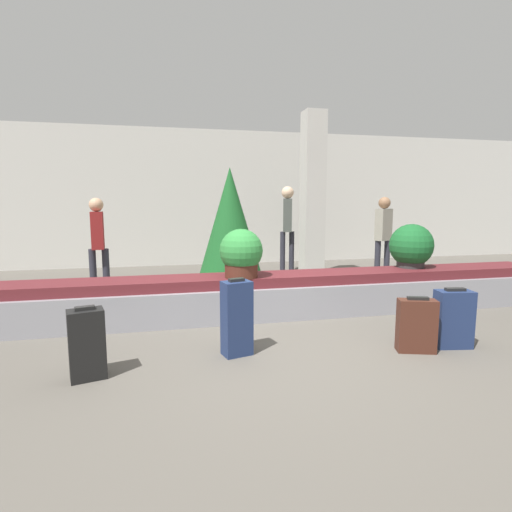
{
  "coord_description": "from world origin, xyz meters",
  "views": [
    {
      "loc": [
        -1.13,
        -3.8,
        1.49
      ],
      "look_at": [
        0.0,
        1.23,
        0.8
      ],
      "focal_mm": 28.0,
      "sensor_mm": 36.0,
      "label": 1
    }
  ],
  "objects_px": {
    "suitcase_3": "(87,344)",
    "potted_plant_0": "(411,247)",
    "suitcase_1": "(453,319)",
    "traveler_0": "(98,238)",
    "suitcase_0": "(416,326)",
    "potted_plant_1": "(241,254)",
    "traveler_1": "(383,231)",
    "suitcase_2": "(237,318)",
    "pillar": "(313,197)",
    "decorated_tree": "(230,223)",
    "traveler_2": "(287,220)"
  },
  "relations": [
    {
      "from": "suitcase_0",
      "to": "suitcase_1",
      "type": "xyz_separation_m",
      "value": [
        0.45,
        0.03,
        0.03
      ]
    },
    {
      "from": "suitcase_0",
      "to": "potted_plant_1",
      "type": "relative_size",
      "value": 0.92
    },
    {
      "from": "potted_plant_1",
      "to": "traveler_1",
      "type": "height_order",
      "value": "traveler_1"
    },
    {
      "from": "pillar",
      "to": "traveler_1",
      "type": "xyz_separation_m",
      "value": [
        1.3,
        -0.4,
        -0.65
      ]
    },
    {
      "from": "pillar",
      "to": "traveler_0",
      "type": "relative_size",
      "value": 2.04
    },
    {
      "from": "suitcase_0",
      "to": "potted_plant_0",
      "type": "xyz_separation_m",
      "value": [
        1.06,
        1.72,
        0.58
      ]
    },
    {
      "from": "traveler_0",
      "to": "traveler_2",
      "type": "relative_size",
      "value": 0.86
    },
    {
      "from": "suitcase_0",
      "to": "traveler_1",
      "type": "height_order",
      "value": "traveler_1"
    },
    {
      "from": "pillar",
      "to": "suitcase_3",
      "type": "distance_m",
      "value": 5.33
    },
    {
      "from": "suitcase_1",
      "to": "suitcase_3",
      "type": "height_order",
      "value": "suitcase_3"
    },
    {
      "from": "potted_plant_1",
      "to": "decorated_tree",
      "type": "distance_m",
      "value": 2.0
    },
    {
      "from": "traveler_0",
      "to": "traveler_2",
      "type": "bearing_deg",
      "value": -74.1
    },
    {
      "from": "suitcase_0",
      "to": "suitcase_2",
      "type": "xyz_separation_m",
      "value": [
        -1.77,
        0.32,
        0.1
      ]
    },
    {
      "from": "suitcase_0",
      "to": "traveler_2",
      "type": "xyz_separation_m",
      "value": [
        0.09,
        4.71,
        0.84
      ]
    },
    {
      "from": "suitcase_1",
      "to": "potted_plant_0",
      "type": "xyz_separation_m",
      "value": [
        0.61,
        1.69,
        0.55
      ]
    },
    {
      "from": "traveler_1",
      "to": "decorated_tree",
      "type": "xyz_separation_m",
      "value": [
        -2.98,
        -0.04,
        0.19
      ]
    },
    {
      "from": "potted_plant_0",
      "to": "traveler_0",
      "type": "xyz_separation_m",
      "value": [
        -4.55,
        1.63,
        0.07
      ]
    },
    {
      "from": "traveler_0",
      "to": "traveler_1",
      "type": "xyz_separation_m",
      "value": [
        5.15,
        0.16,
        0.02
      ]
    },
    {
      "from": "suitcase_0",
      "to": "potted_plant_1",
      "type": "height_order",
      "value": "potted_plant_1"
    },
    {
      "from": "pillar",
      "to": "potted_plant_1",
      "type": "bearing_deg",
      "value": -127.51
    },
    {
      "from": "suitcase_0",
      "to": "potted_plant_0",
      "type": "distance_m",
      "value": 2.1
    },
    {
      "from": "potted_plant_0",
      "to": "suitcase_0",
      "type": "bearing_deg",
      "value": -121.62
    },
    {
      "from": "traveler_1",
      "to": "decorated_tree",
      "type": "bearing_deg",
      "value": 154.97
    },
    {
      "from": "pillar",
      "to": "suitcase_0",
      "type": "distance_m",
      "value": 4.15
    },
    {
      "from": "suitcase_0",
      "to": "potted_plant_0",
      "type": "height_order",
      "value": "potted_plant_0"
    },
    {
      "from": "traveler_2",
      "to": "suitcase_3",
      "type": "bearing_deg",
      "value": 161.71
    },
    {
      "from": "potted_plant_0",
      "to": "traveler_2",
      "type": "bearing_deg",
      "value": 107.88
    },
    {
      "from": "potted_plant_0",
      "to": "decorated_tree",
      "type": "xyz_separation_m",
      "value": [
        -2.39,
        1.75,
        0.28
      ]
    },
    {
      "from": "suitcase_3",
      "to": "potted_plant_1",
      "type": "bearing_deg",
      "value": 26.9
    },
    {
      "from": "decorated_tree",
      "to": "potted_plant_0",
      "type": "bearing_deg",
      "value": -36.21
    },
    {
      "from": "suitcase_0",
      "to": "traveler_1",
      "type": "relative_size",
      "value": 0.35
    },
    {
      "from": "suitcase_3",
      "to": "potted_plant_1",
      "type": "xyz_separation_m",
      "value": [
        1.6,
        1.43,
        0.55
      ]
    },
    {
      "from": "suitcase_1",
      "to": "traveler_0",
      "type": "bearing_deg",
      "value": 149.32
    },
    {
      "from": "suitcase_1",
      "to": "suitcase_3",
      "type": "relative_size",
      "value": 0.99
    },
    {
      "from": "potted_plant_0",
      "to": "traveler_0",
      "type": "bearing_deg",
      "value": 160.3
    },
    {
      "from": "suitcase_0",
      "to": "suitcase_2",
      "type": "height_order",
      "value": "suitcase_2"
    },
    {
      "from": "pillar",
      "to": "suitcase_0",
      "type": "bearing_deg",
      "value": -95.1
    },
    {
      "from": "suitcase_1",
      "to": "traveler_1",
      "type": "xyz_separation_m",
      "value": [
        1.2,
        3.48,
        0.64
      ]
    },
    {
      "from": "suitcase_3",
      "to": "potted_plant_0",
      "type": "height_order",
      "value": "potted_plant_0"
    },
    {
      "from": "pillar",
      "to": "potted_plant_0",
      "type": "height_order",
      "value": "pillar"
    },
    {
      "from": "potted_plant_0",
      "to": "potted_plant_1",
      "type": "xyz_separation_m",
      "value": [
        -2.56,
        -0.22,
        -0.0
      ]
    },
    {
      "from": "potted_plant_0",
      "to": "traveler_1",
      "type": "distance_m",
      "value": 1.89
    },
    {
      "from": "potted_plant_1",
      "to": "traveler_1",
      "type": "bearing_deg",
      "value": 32.55
    },
    {
      "from": "suitcase_3",
      "to": "suitcase_2",
      "type": "bearing_deg",
      "value": -4.27
    },
    {
      "from": "pillar",
      "to": "potted_plant_1",
      "type": "height_order",
      "value": "pillar"
    },
    {
      "from": "suitcase_0",
      "to": "suitcase_1",
      "type": "relative_size",
      "value": 0.9
    },
    {
      "from": "suitcase_1",
      "to": "traveler_2",
      "type": "height_order",
      "value": "traveler_2"
    },
    {
      "from": "suitcase_2",
      "to": "suitcase_3",
      "type": "bearing_deg",
      "value": 176.07
    },
    {
      "from": "suitcase_1",
      "to": "traveler_0",
      "type": "xyz_separation_m",
      "value": [
        -3.95,
        3.32,
        0.62
      ]
    },
    {
      "from": "traveler_2",
      "to": "traveler_1",
      "type": "bearing_deg",
      "value": -111.26
    }
  ]
}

